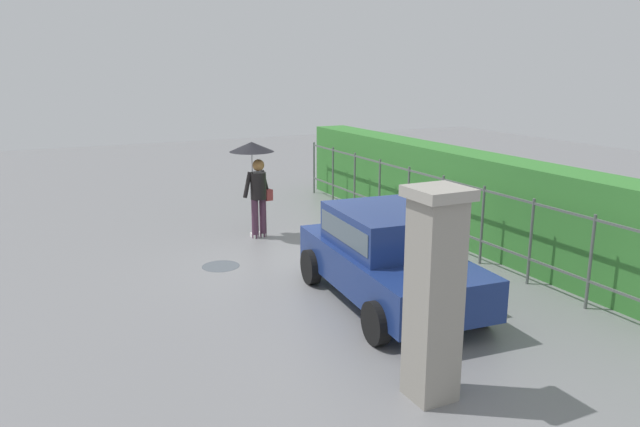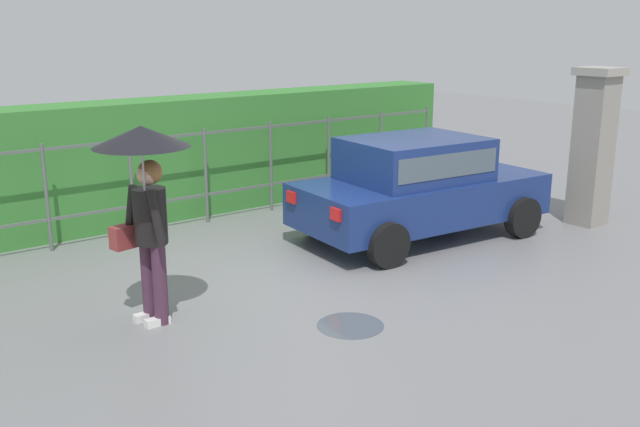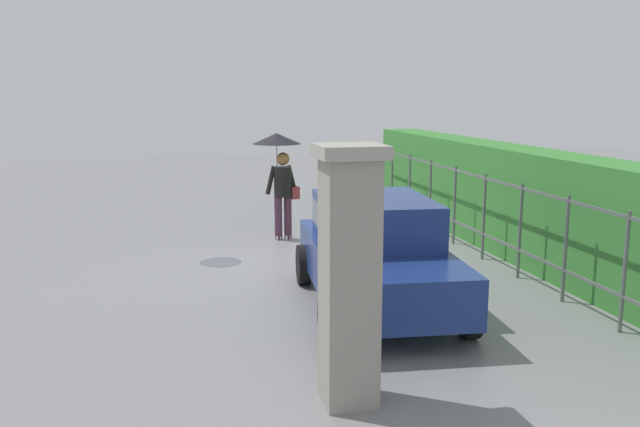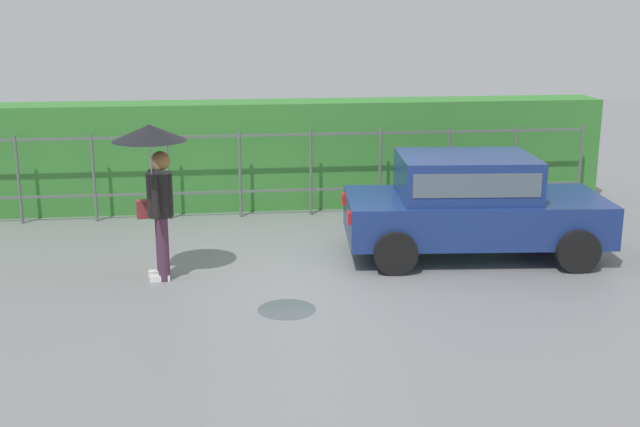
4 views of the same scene
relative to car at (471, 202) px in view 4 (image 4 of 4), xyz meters
name	(u,v)px [view 4 (image 4 of 4)]	position (x,y,z in m)	size (l,w,h in m)	color
ground_plane	(317,273)	(-2.31, -0.56, -0.80)	(40.00, 40.00, 0.00)	slate
car	(471,202)	(0.00, 0.00, 0.00)	(3.85, 2.11, 1.48)	navy
pedestrian	(154,167)	(-4.43, -0.57, 0.73)	(0.95, 0.95, 2.09)	#47283D
fence_section	(275,169)	(-2.65, 2.60, 0.02)	(11.03, 0.05, 1.50)	#59605B
hedge_row	(273,154)	(-2.65, 3.38, 0.15)	(11.98, 0.90, 1.90)	#387F33
puddle_near	(287,309)	(-2.83, -1.87, -0.80)	(0.70, 0.70, 0.00)	#4C545B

